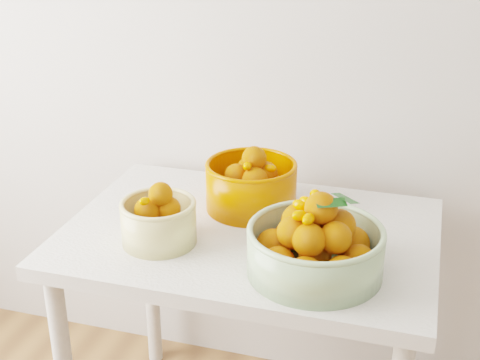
# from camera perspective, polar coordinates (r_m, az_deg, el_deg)

# --- Properties ---
(table) EXTENTS (1.00, 0.70, 0.75)m
(table) POSITION_cam_1_polar(r_m,az_deg,el_deg) (1.87, 0.81, -6.88)
(table) COLOR silver
(table) RESTS_ON ground
(bowl_cream) EXTENTS (0.25, 0.25, 0.17)m
(bowl_cream) POSITION_cam_1_polar(r_m,az_deg,el_deg) (1.74, -6.96, -3.43)
(bowl_cream) COLOR #D9C783
(bowl_cream) RESTS_ON table
(bowl_green) EXTENTS (0.36, 0.36, 0.21)m
(bowl_green) POSITION_cam_1_polar(r_m,az_deg,el_deg) (1.60, 6.44, -5.62)
(bowl_green) COLOR #98B787
(bowl_green) RESTS_ON table
(bowl_orange) EXTENTS (0.33, 0.33, 0.19)m
(bowl_orange) POSITION_cam_1_polar(r_m,az_deg,el_deg) (1.91, 0.98, -0.38)
(bowl_orange) COLOR #D05000
(bowl_orange) RESTS_ON table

